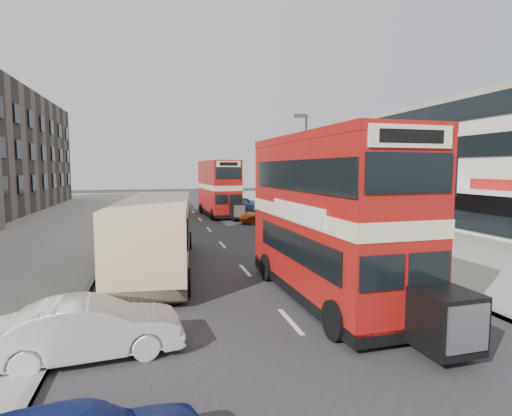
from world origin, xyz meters
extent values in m
plane|color=#28282B|center=(0.00, 0.00, 0.00)|extent=(160.00, 160.00, 0.00)
cube|color=#28282B|center=(0.00, 20.00, 0.01)|extent=(12.00, 90.00, 0.01)
cube|color=gray|center=(12.00, 20.00, 0.07)|extent=(12.00, 90.00, 0.15)
cube|color=gray|center=(-12.00, 20.00, 0.07)|extent=(12.00, 90.00, 0.15)
cube|color=gray|center=(-6.10, 20.00, 0.07)|extent=(0.20, 90.00, 0.16)
cube|color=gray|center=(6.10, 20.00, 0.07)|extent=(0.20, 90.00, 0.16)
cube|color=beige|center=(20.00, 22.00, 4.50)|extent=(8.00, 46.00, 9.00)
cube|color=black|center=(15.95, 22.00, 1.60)|extent=(0.10, 44.00, 2.40)
cube|color=gray|center=(20.00, 22.00, 9.10)|extent=(8.20, 46.20, 0.40)
cube|color=white|center=(15.10, 22.00, 3.00)|extent=(1.80, 44.00, 0.20)
cylinder|color=slate|center=(6.60, 18.00, 4.00)|extent=(0.16, 0.16, 8.00)
cube|color=slate|center=(6.20, 18.00, 8.00)|extent=(1.00, 0.20, 0.25)
cube|color=black|center=(1.87, 3.71, 0.37)|extent=(2.90, 8.43, 0.37)
cube|color=maroon|center=(1.87, 3.71, 1.62)|extent=(2.88, 8.43, 2.30)
cube|color=beige|center=(1.87, 3.71, 2.92)|extent=(2.92, 8.47, 0.47)
cube|color=maroon|center=(1.87, 3.71, 4.18)|extent=(2.88, 8.43, 2.19)
cube|color=maroon|center=(1.87, 3.71, 5.36)|extent=(2.90, 8.45, 0.26)
cube|color=black|center=(2.67, -1.06, 0.94)|extent=(1.30, 1.29, 1.36)
cube|color=black|center=(2.01, 28.32, 0.34)|extent=(2.95, 7.91, 0.34)
cube|color=maroon|center=(2.01, 28.32, 1.51)|extent=(2.93, 7.91, 2.14)
cube|color=beige|center=(2.01, 28.32, 2.72)|extent=(2.98, 7.95, 0.44)
cube|color=maroon|center=(2.01, 28.32, 3.88)|extent=(2.93, 7.91, 2.04)
cube|color=maroon|center=(2.01, 28.32, 4.98)|extent=(2.96, 7.93, 0.24)
cube|color=black|center=(2.91, 23.91, 0.87)|extent=(1.24, 1.24, 1.26)
cube|color=black|center=(-3.65, 9.25, 0.43)|extent=(3.69, 11.01, 0.43)
cube|color=beige|center=(-3.65, 9.25, 1.68)|extent=(3.67, 11.01, 2.81)
imported|color=silver|center=(-5.21, 1.07, 0.69)|extent=(4.29, 1.86, 1.37)
imported|color=#AA112F|center=(5.57, 15.78, 0.73)|extent=(5.27, 2.66, 1.47)
imported|color=#C85414|center=(4.87, 22.25, 0.60)|extent=(4.48, 2.30, 1.21)
imported|color=#6293C4|center=(4.65, 32.67, 0.71)|extent=(4.32, 2.10, 1.42)
imported|color=gray|center=(7.82, 12.89, 1.14)|extent=(0.88, 0.85, 1.98)
imported|color=gray|center=(3.54, 18.93, 0.40)|extent=(0.58, 1.55, 0.81)
imported|color=black|center=(3.54, 18.93, 1.25)|extent=(0.67, 0.45, 1.80)
camera|label=1|loc=(-3.69, -8.61, 4.39)|focal=28.25mm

